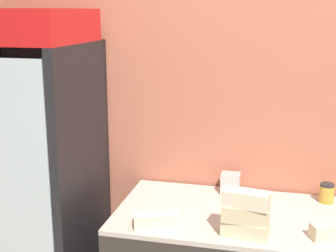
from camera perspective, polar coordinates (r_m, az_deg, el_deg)
name	(u,v)px	position (r m, az deg, el deg)	size (l,w,h in m)	color
wall_back	(282,118)	(2.81, 13.78, 0.97)	(5.20, 0.10, 2.70)	#B7664C
beverage_cooler	(33,163)	(2.91, -16.19, -4.39)	(0.74, 0.71, 1.97)	black
sandwich_stack_bottom	(245,229)	(2.31, 9.34, -12.30)	(0.23, 0.13, 0.08)	beige
sandwich_stack_middle	(245,214)	(2.28, 9.42, -10.55)	(0.22, 0.11, 0.08)	beige
sandwich_stack_top	(246,199)	(2.25, 9.50, -8.76)	(0.23, 0.12, 0.08)	beige
sandwich_flat_left	(157,220)	(2.37, -1.39, -11.42)	(0.24, 0.15, 0.07)	beige
sandwich_flat_right	(332,231)	(2.40, 19.33, -12.00)	(0.21, 0.15, 0.07)	beige
condiment_jar	(327,193)	(2.80, 18.78, -7.75)	(0.08, 0.08, 0.11)	gold
napkin_dispenser	(230,183)	(2.80, 7.62, -6.92)	(0.11, 0.09, 0.12)	#B7B2AD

